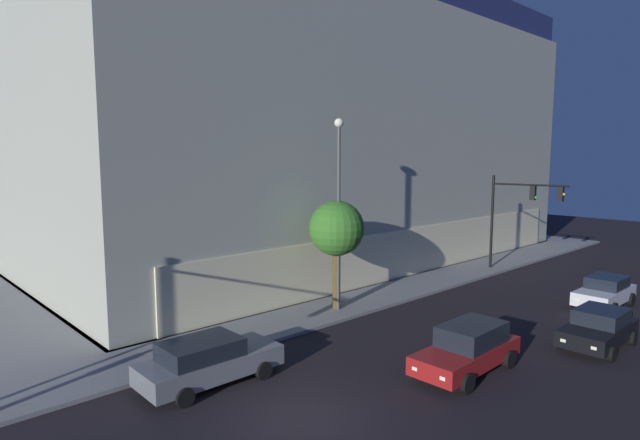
# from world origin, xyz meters

# --- Properties ---
(ground_plane) EXTENTS (120.00, 120.00, 0.00)m
(ground_plane) POSITION_xyz_m (0.00, 0.00, 0.00)
(ground_plane) COLOR black
(sidewalk_corner) EXTENTS (80.00, 60.00, 0.15)m
(sidewalk_corner) POSITION_xyz_m (0.00, 35.40, 0.07)
(sidewalk_corner) COLOR gray
(sidewalk_corner) RESTS_ON ground
(modern_building) EXTENTS (39.34, 25.10, 19.36)m
(modern_building) POSITION_xyz_m (17.37, 21.14, 9.61)
(modern_building) COLOR #4C4C51
(modern_building) RESTS_ON ground
(traffic_light_far_corner) EXTENTS (0.59, 4.86, 6.25)m
(traffic_light_far_corner) POSITION_xyz_m (22.90, 4.72, 4.51)
(traffic_light_far_corner) COLOR black
(traffic_light_far_corner) RESTS_ON sidewalk_corner
(street_lamp_sidewalk) EXTENTS (0.44, 0.44, 9.26)m
(street_lamp_sidewalk) POSITION_xyz_m (8.27, 6.66, 5.84)
(street_lamp_sidewalk) COLOR #484848
(street_lamp_sidewalk) RESTS_ON sidewalk_corner
(sidewalk_tree) EXTENTS (2.71, 2.71, 5.34)m
(sidewalk_tree) POSITION_xyz_m (8.36, 6.89, 4.08)
(sidewalk_tree) COLOR brown
(sidewalk_tree) RESTS_ON sidewalk_corner
(car_grey) EXTENTS (4.82, 2.19, 1.57)m
(car_grey) POSITION_xyz_m (-0.66, 3.91, 0.81)
(car_grey) COLOR slate
(car_grey) RESTS_ON ground
(car_red) EXTENTS (4.69, 2.07, 1.69)m
(car_red) POSITION_xyz_m (6.59, -1.51, 0.86)
(car_red) COLOR maroon
(car_red) RESTS_ON ground
(car_black) EXTENTS (4.03, 2.09, 1.51)m
(car_black) POSITION_xyz_m (12.61, -3.78, 0.77)
(car_black) COLOR black
(car_black) RESTS_ON ground
(car_white) EXTENTS (4.15, 1.99, 1.55)m
(car_white) POSITION_xyz_m (18.79, -1.97, 0.80)
(car_white) COLOR silver
(car_white) RESTS_ON ground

